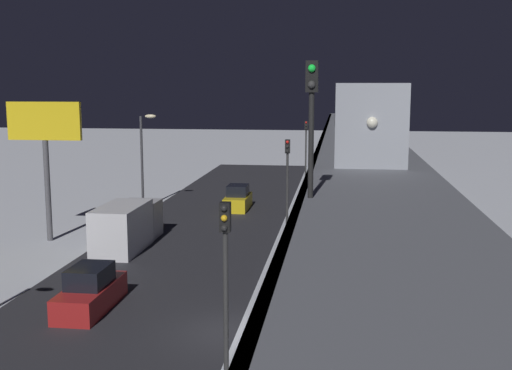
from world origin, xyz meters
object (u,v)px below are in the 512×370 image
at_px(commercial_billboard, 45,135).
at_px(traffic_light_near, 226,273).
at_px(traffic_light_mid, 287,173).
at_px(sedan_red, 90,292).
at_px(sedan_yellow, 238,199).
at_px(traffic_light_far, 306,143).
at_px(subway_train, 356,105).
at_px(rail_signal, 312,105).
at_px(box_truck, 127,226).

bearing_deg(commercial_billboard, traffic_light_near, 127.87).
distance_m(traffic_light_near, traffic_light_mid, 22.92).
bearing_deg(sedan_red, sedan_yellow, -96.68).
distance_m(traffic_light_near, traffic_light_far, 45.83).
relative_size(sedan_yellow, commercial_billboard, 0.47).
relative_size(sedan_red, traffic_light_far, 0.73).
xyz_separation_m(traffic_light_near, traffic_light_mid, (0.00, -22.92, 0.00)).
distance_m(subway_train, sedan_yellow, 12.43).
bearing_deg(traffic_light_near, traffic_light_mid, -90.00).
xyz_separation_m(subway_train, rail_signal, (2.09, 34.47, 0.95)).
height_order(traffic_light_near, traffic_light_far, same).
height_order(sedan_yellow, traffic_light_far, traffic_light_far).
bearing_deg(traffic_light_near, sedan_yellow, -81.49).
bearing_deg(rail_signal, sedan_yellow, -76.95).
xyz_separation_m(sedan_red, traffic_light_mid, (-7.50, -15.41, 3.40)).
xyz_separation_m(box_truck, traffic_light_far, (-9.50, -27.43, 2.85)).
height_order(sedan_yellow, traffic_light_near, traffic_light_near).
bearing_deg(subway_train, sedan_red, 65.89).
xyz_separation_m(rail_signal, traffic_light_far, (2.55, -45.69, -5.10)).
relative_size(box_truck, traffic_light_far, 1.16).
bearing_deg(rail_signal, traffic_light_near, 3.19).
height_order(subway_train, sedan_red, subway_train).
xyz_separation_m(sedan_red, commercial_billboard, (7.54, -11.84, 6.03)).
distance_m(sedan_red, traffic_light_mid, 17.48).
relative_size(subway_train, sedan_yellow, 13.13).
xyz_separation_m(subway_train, traffic_light_mid, (4.63, 11.70, -4.16)).
height_order(subway_train, traffic_light_far, subway_train).
relative_size(sedan_yellow, traffic_light_far, 0.66).
xyz_separation_m(subway_train, traffic_light_near, (4.63, 34.62, -4.16)).
relative_size(traffic_light_mid, traffic_light_far, 1.00).
bearing_deg(sedan_yellow, sedan_red, -96.68).
relative_size(rail_signal, sedan_red, 0.85).
relative_size(box_truck, traffic_light_near, 1.16).
relative_size(traffic_light_near, traffic_light_far, 1.00).
relative_size(traffic_light_near, commercial_billboard, 0.72).
distance_m(sedan_yellow, sedan_red, 24.08).
relative_size(rail_signal, box_truck, 0.54).
bearing_deg(sedan_red, subway_train, -114.11).
bearing_deg(traffic_light_mid, rail_signal, 96.38).
bearing_deg(traffic_light_far, sedan_red, 78.93).
relative_size(subway_train, sedan_red, 11.81).
distance_m(subway_train, sedan_red, 30.65).
bearing_deg(commercial_billboard, rail_signal, 132.49).
bearing_deg(traffic_light_far, commercial_billboard, 60.41).
distance_m(box_truck, traffic_light_near, 20.90).
bearing_deg(rail_signal, sedan_red, -36.22).
height_order(sedan_yellow, box_truck, box_truck).
bearing_deg(box_truck, rail_signal, 123.42).
bearing_deg(rail_signal, box_truck, -56.58).
bearing_deg(rail_signal, traffic_light_mid, -83.62).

